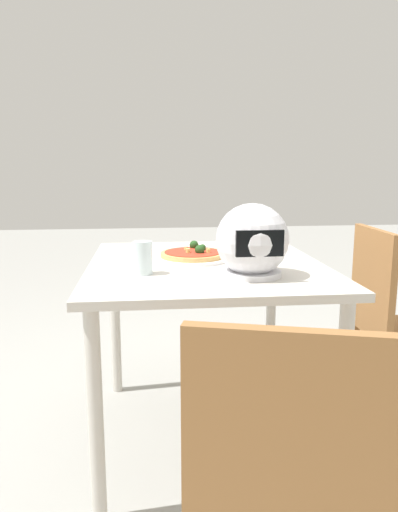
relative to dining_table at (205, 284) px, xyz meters
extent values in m
plane|color=#9E9E99|center=(0.00, 0.00, -0.68)|extent=(14.00, 14.00, 0.00)
cube|color=beige|center=(0.00, 0.00, 0.08)|extent=(0.93, 1.06, 0.03)
cylinder|color=beige|center=(-0.41, -0.47, -0.31)|extent=(0.05, 0.05, 0.75)
cylinder|color=beige|center=(0.41, -0.47, -0.31)|extent=(0.05, 0.05, 0.75)
cylinder|color=beige|center=(-0.41, 0.47, -0.31)|extent=(0.05, 0.05, 0.75)
cylinder|color=beige|center=(0.41, 0.47, -0.31)|extent=(0.05, 0.05, 0.75)
cylinder|color=white|center=(0.04, -0.07, 0.10)|extent=(0.32, 0.32, 0.01)
cylinder|color=tan|center=(0.04, -0.07, 0.11)|extent=(0.27, 0.27, 0.02)
cylinder|color=red|center=(0.04, -0.07, 0.12)|extent=(0.24, 0.24, 0.00)
sphere|color=#234C1E|center=(0.00, -0.10, 0.13)|extent=(0.03, 0.03, 0.03)
sphere|color=#234C1E|center=(0.03, -0.16, 0.14)|extent=(0.04, 0.04, 0.04)
sphere|color=#234C1E|center=(0.02, -0.04, 0.14)|extent=(0.04, 0.04, 0.04)
cylinder|color=#E0D172|center=(-0.02, -0.04, 0.13)|extent=(0.02, 0.02, 0.02)
cylinder|color=#E0D172|center=(0.07, -0.05, 0.13)|extent=(0.02, 0.02, 0.02)
cylinder|color=#E0D172|center=(0.07, -0.11, 0.13)|extent=(0.02, 0.02, 0.01)
cylinder|color=#E0D172|center=(0.03, -0.04, 0.13)|extent=(0.02, 0.02, 0.02)
sphere|color=silver|center=(-0.14, 0.25, 0.22)|extent=(0.26, 0.26, 0.26)
cylinder|color=silver|center=(-0.14, 0.25, 0.10)|extent=(0.21, 0.21, 0.02)
cube|color=black|center=(-0.14, 0.37, 0.23)|extent=(0.16, 0.02, 0.09)
cylinder|color=silver|center=(0.25, 0.19, 0.15)|extent=(0.07, 0.07, 0.12)
cube|color=#996638|center=(-0.06, 0.98, -0.24)|extent=(0.49, 0.49, 0.02)
cube|color=#996638|center=(-0.01, 1.16, -0.01)|extent=(0.37, 0.13, 0.45)
cube|color=#996638|center=(-0.73, -0.02, -0.01)|extent=(0.04, 0.38, 0.45)
cylinder|color=#996638|center=(-0.75, -0.19, -0.47)|extent=(0.04, 0.04, 0.43)
cylinder|color=#996638|center=(-0.74, 0.15, -0.47)|extent=(0.04, 0.04, 0.43)
camera|label=1|loc=(0.23, 1.89, 0.48)|focal=33.37mm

